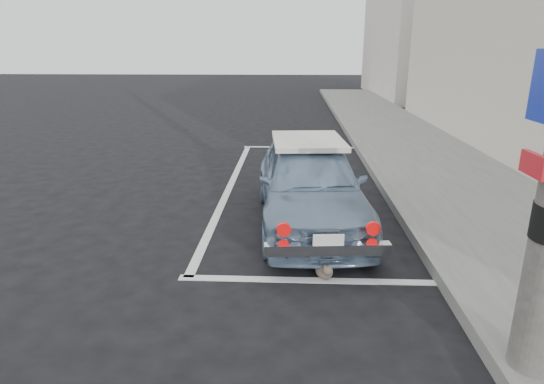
# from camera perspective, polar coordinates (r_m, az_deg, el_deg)

# --- Properties ---
(ground) EXTENTS (80.00, 80.00, 0.00)m
(ground) POSITION_cam_1_polar(r_m,az_deg,el_deg) (5.52, -0.07, -8.47)
(ground) COLOR black
(ground) RESTS_ON ground
(sidewalk) EXTENTS (2.80, 40.00, 0.15)m
(sidewalk) POSITION_cam_1_polar(r_m,az_deg,el_deg) (7.92, 24.46, -1.31)
(sidewalk) COLOR slate
(sidewalk) RESTS_ON ground
(building_far) EXTENTS (3.50, 10.00, 8.00)m
(building_far) POSITION_cam_1_polar(r_m,az_deg,el_deg) (25.74, 17.42, 20.36)
(building_far) COLOR beige
(building_far) RESTS_ON ground
(pline_rear) EXTENTS (3.00, 0.12, 0.01)m
(pline_rear) POSITION_cam_1_polar(r_m,az_deg,el_deg) (5.08, 5.41, -10.99)
(pline_rear) COLOR silver
(pline_rear) RESTS_ON ground
(pline_front) EXTENTS (3.00, 0.12, 0.01)m
(pline_front) POSITION_cam_1_polar(r_m,az_deg,el_deg) (11.71, 3.84, 5.63)
(pline_front) COLOR silver
(pline_front) RESTS_ON ground
(pline_side) EXTENTS (0.12, 7.00, 0.01)m
(pline_side) POSITION_cam_1_polar(r_m,az_deg,el_deg) (8.39, -5.29, 0.74)
(pline_side) COLOR silver
(pline_side) RESTS_ON ground
(retro_coupe) EXTENTS (1.70, 3.65, 1.21)m
(retro_coupe) POSITION_cam_1_polar(r_m,az_deg,el_deg) (6.44, 4.77, 1.18)
(retro_coupe) COLOR #738DAA
(retro_coupe) RESTS_ON ground
(cat) EXTENTS (0.25, 0.42, 0.23)m
(cat) POSITION_cam_1_polar(r_m,az_deg,el_deg) (5.09, 6.60, -9.66)
(cat) COLOR #726457
(cat) RESTS_ON ground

